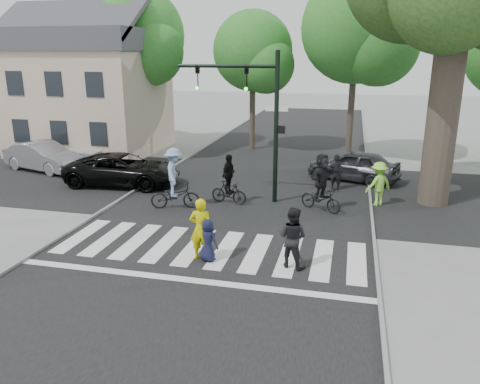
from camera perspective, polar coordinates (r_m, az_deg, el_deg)
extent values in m
plane|color=gray|center=(13.97, -4.91, -8.43)|extent=(120.00, 120.00, 0.00)
cube|color=black|center=(18.44, -0.07, -2.02)|extent=(10.00, 70.00, 0.01)
cube|color=black|center=(21.24, 1.82, 0.50)|extent=(70.00, 10.00, 0.01)
cube|color=gray|center=(20.16, -14.17, -0.77)|extent=(0.10, 70.00, 0.10)
cube|color=gray|center=(18.00, 15.79, -3.00)|extent=(0.10, 70.00, 0.10)
cube|color=silver|center=(16.65, -18.74, -5.04)|extent=(0.55, 3.00, 0.01)
cube|color=silver|center=(16.15, -15.71, -5.43)|extent=(0.55, 3.00, 0.01)
cube|color=silver|center=(15.71, -12.50, -5.83)|extent=(0.55, 3.00, 0.01)
cube|color=silver|center=(15.32, -9.11, -6.23)|extent=(0.55, 3.00, 0.01)
cube|color=silver|center=(14.98, -5.54, -6.63)|extent=(0.55, 3.00, 0.01)
cube|color=silver|center=(14.71, -1.82, -7.01)|extent=(0.55, 3.00, 0.01)
cube|color=silver|center=(14.50, 2.02, -7.38)|extent=(0.55, 3.00, 0.01)
cube|color=silver|center=(14.35, 5.98, -7.72)|extent=(0.55, 3.00, 0.01)
cube|color=silver|center=(14.28, 9.99, -8.03)|extent=(0.55, 3.00, 0.01)
cube|color=silver|center=(14.27, 14.04, -8.31)|extent=(0.55, 3.00, 0.01)
cube|color=silver|center=(12.96, -6.59, -10.56)|extent=(10.00, 0.30, 0.01)
cylinder|color=black|center=(18.64, 4.42, 7.63)|extent=(0.18, 0.18, 6.00)
cylinder|color=black|center=(18.84, -1.64, 15.10)|extent=(4.00, 0.14, 0.14)
imported|color=black|center=(18.67, 0.81, 13.70)|extent=(0.16, 0.20, 1.00)
sphere|color=#19E533|center=(18.57, 0.72, 12.45)|extent=(0.14, 0.14, 0.14)
imported|color=black|center=(19.20, -5.19, 13.72)|extent=(0.16, 0.20, 1.00)
sphere|color=#19E533|center=(19.11, -5.28, 12.51)|extent=(0.14, 0.14, 0.14)
cube|color=black|center=(18.61, 5.10, 7.59)|extent=(0.28, 0.18, 0.30)
cube|color=#FF660C|center=(18.60, 5.43, 7.58)|extent=(0.02, 0.14, 0.20)
cube|color=white|center=(18.54, 4.48, 10.07)|extent=(0.90, 0.04, 0.18)
cylinder|color=brown|center=(19.93, 23.47, 8.35)|extent=(1.20, 1.20, 7.00)
cylinder|color=brown|center=(19.65, 25.51, 16.84)|extent=(1.29, 1.74, 2.93)
cylinder|color=brown|center=(33.62, -19.52, 10.71)|extent=(0.36, 0.36, 5.95)
sphere|color=#2B7731|center=(33.49, -20.10, 16.49)|extent=(5.20, 5.20, 5.20)
sphere|color=#2B7731|center=(32.28, -19.12, 15.10)|extent=(3.64, 3.64, 3.64)
cylinder|color=brown|center=(30.74, -12.04, 11.28)|extent=(0.36, 0.36, 6.44)
sphere|color=#2B7731|center=(30.64, -12.47, 18.14)|extent=(5.80, 5.80, 5.80)
sphere|color=#2B7731|center=(29.35, -10.99, 16.50)|extent=(4.06, 4.06, 4.06)
cylinder|color=brown|center=(29.59, 1.53, 10.61)|extent=(0.36, 0.36, 5.60)
sphere|color=#2B7731|center=(29.42, 1.58, 16.82)|extent=(4.80, 4.80, 4.80)
sphere|color=#2B7731|center=(28.54, 3.21, 15.20)|extent=(3.36, 3.36, 3.36)
cylinder|color=brown|center=(27.61, 13.46, 10.91)|extent=(0.36, 0.36, 6.72)
sphere|color=#2B7731|center=(27.52, 14.02, 18.88)|extent=(6.00, 6.00, 6.00)
sphere|color=#2B7731|center=(26.61, 16.56, 16.71)|extent=(4.20, 4.20, 4.20)
cube|color=beige|center=(30.44, -17.73, 10.40)|extent=(8.00, 7.00, 6.00)
cube|color=#47474C|center=(30.31, -18.35, 17.16)|extent=(8.40, 7.40, 1.20)
cube|color=#47474C|center=(28.78, -20.54, 19.03)|extent=(8.40, 3.69, 2.44)
cube|color=#47474C|center=(31.95, -16.71, 19.03)|extent=(8.40, 3.69, 2.44)
cube|color=black|center=(29.08, -25.14, 6.77)|extent=(1.00, 0.06, 1.30)
cube|color=black|center=(28.82, -25.78, 11.85)|extent=(1.00, 0.06, 1.30)
cube|color=black|center=(27.66, -21.20, 6.78)|extent=(1.00, 0.06, 1.30)
cube|color=black|center=(27.39, -21.78, 12.14)|extent=(1.00, 0.06, 1.30)
cube|color=black|center=(26.39, -16.86, 6.76)|extent=(1.00, 0.06, 1.30)
cube|color=black|center=(26.10, -17.34, 12.39)|extent=(1.00, 0.06, 1.30)
cube|color=gray|center=(26.85, -18.59, 3.94)|extent=(2.00, 1.20, 0.80)
imported|color=#C5C303|center=(13.78, -4.77, -4.53)|extent=(0.73, 0.51, 1.89)
imported|color=#161837|center=(13.75, -3.93, -5.89)|extent=(0.74, 0.62, 1.29)
imported|color=black|center=(13.34, 6.39, -5.52)|extent=(1.04, 0.92, 1.79)
imported|color=black|center=(18.54, -7.92, -0.48)|extent=(2.02, 1.19, 1.00)
imported|color=#829AC2|center=(18.28, -8.04, 2.39)|extent=(1.04, 1.39, 1.92)
imported|color=black|center=(18.95, -1.37, -0.04)|extent=(1.61, 0.76, 0.93)
imported|color=black|center=(18.75, -1.39, 2.18)|extent=(0.58, 1.01, 1.61)
imported|color=black|center=(18.36, 9.83, -0.84)|extent=(1.86, 1.42, 0.94)
imported|color=black|center=(18.11, 9.97, 1.87)|extent=(1.28, 1.71, 1.80)
imported|color=black|center=(22.22, -14.08, 2.66)|extent=(5.38, 2.76, 1.45)
imported|color=#949499|center=(26.33, -22.86, 4.03)|extent=(4.78, 2.74, 1.49)
imported|color=#2E2E33|center=(23.02, 13.65, 3.18)|extent=(4.63, 3.00, 1.47)
imported|color=#91E643|center=(19.40, 16.53, 0.96)|extent=(1.32, 1.22, 1.78)
imported|color=black|center=(21.28, 11.62, 2.42)|extent=(0.66, 0.52, 1.61)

